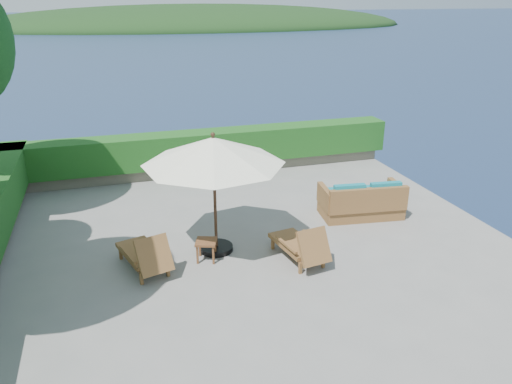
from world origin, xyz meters
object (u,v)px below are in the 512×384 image
object	(u,v)px
lounge_right	(301,245)
wicker_loveseat	(362,202)
patio_umbrella	(213,152)
side_table	(206,244)
lounge_left	(145,254)

from	to	relation	value
lounge_right	wicker_loveseat	size ratio (longest dim) A/B	0.78
lounge_right	wicker_loveseat	bearing A→B (deg)	26.69
patio_umbrella	lounge_right	bearing A→B (deg)	-31.37
side_table	patio_umbrella	bearing A→B (deg)	50.54
patio_umbrella	wicker_loveseat	bearing A→B (deg)	10.38
lounge_left	patio_umbrella	bearing A→B (deg)	-0.97
lounge_left	side_table	xyz separation A→B (m)	(1.29, 0.08, -0.01)
lounge_right	side_table	xyz separation A→B (m)	(-1.92, 0.63, -0.01)
side_table	wicker_loveseat	xyz separation A→B (m)	(4.28, 1.09, 0.01)
patio_umbrella	wicker_loveseat	xyz separation A→B (m)	(3.98, 0.73, -1.91)
patio_umbrella	wicker_loveseat	world-z (taller)	patio_umbrella
side_table	lounge_left	bearing A→B (deg)	-176.60
lounge_right	side_table	size ratio (longest dim) A/B	3.07
patio_umbrella	side_table	xyz separation A→B (m)	(-0.30, -0.36, -1.92)
patio_umbrella	lounge_left	bearing A→B (deg)	-164.53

